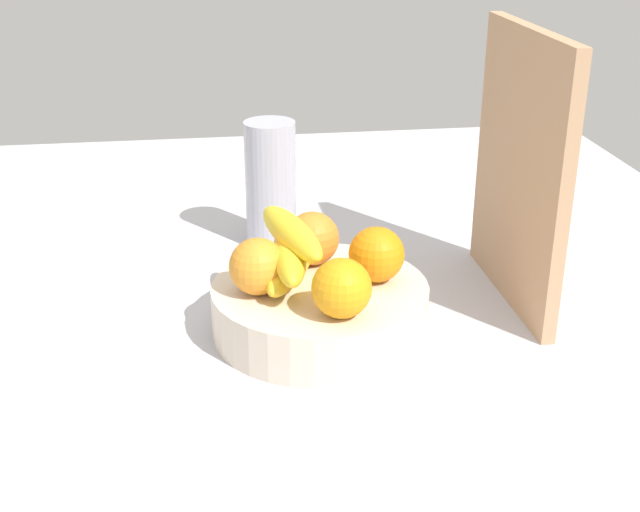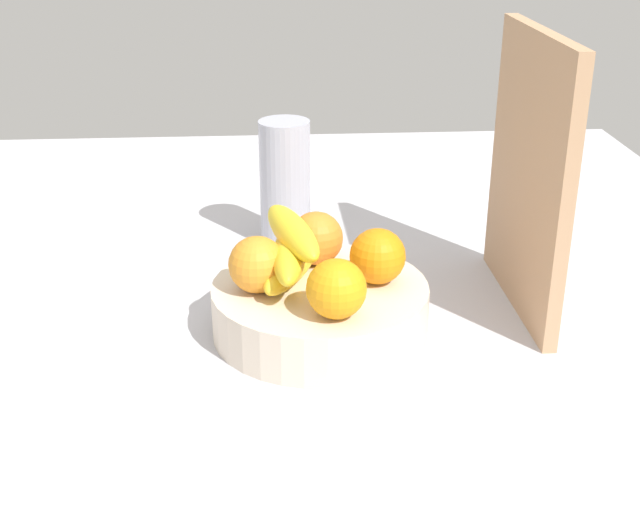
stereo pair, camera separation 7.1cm
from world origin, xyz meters
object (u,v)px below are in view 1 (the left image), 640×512
Objects in this scene: fruit_bowl at (320,309)px; cutting_board at (520,170)px; banana_bunch at (291,250)px; thermos_tumbler at (271,184)px; orange_front_left at (376,254)px; orange_front_right at (312,238)px; orange_back_left at (342,288)px; orange_center at (258,267)px.

cutting_board is (-6.62, 27.12, 14.79)cm from fruit_bowl.
banana_bunch is 0.96× the size of thermos_tumbler.
fruit_bowl is 0.75× the size of cutting_board.
orange_front_left is 9.36cm from orange_front_right.
orange_back_left is 0.36× the size of thermos_tumbler.
thermos_tumbler is (-29.46, -3.42, 6.52)cm from fruit_bowl.
thermos_tumbler is at bearing -159.74° from orange_front_left.
orange_front_left is 1.00× the size of orange_back_left.
cutting_board is (0.23, 27.14, 8.10)cm from orange_front_right.
orange_back_left is (8.94, -5.83, 0.00)cm from orange_front_left.
orange_back_left reaches higher than fruit_bowl.
cutting_board is (-14.73, 25.80, 8.10)cm from orange_back_left.
fruit_bowl is 3.87× the size of orange_back_left.
banana_bunch reaches higher than orange_front_left.
cutting_board is at bearing 99.11° from banana_bunch.
orange_front_right is 15.02cm from orange_back_left.
orange_front_left reaches higher than fruit_bowl.
orange_center is at bearing -78.47° from cutting_board.
orange_front_left is at bearing 49.99° from orange_front_right.
banana_bunch is at bearing -94.87° from orange_front_left.
orange_front_right and orange_center have the same top height.
orange_front_left is at bearing -74.46° from cutting_board.
orange_back_left is 0.19× the size of cutting_board.
thermos_tumbler is at bearing -173.38° from fruit_bowl.
orange_front_right is (-6.02, -7.17, 0.00)cm from orange_front_left.
cutting_board reaches higher than orange_back_left.
orange_center is (0.88, -7.66, 6.69)cm from fruit_bowl.
orange_back_left is at bearing 7.19° from thermos_tumbler.
banana_bunch reaches higher than fruit_bowl.
fruit_bowl is 3.87× the size of orange_front_left.
banana_bunch is at bearing -81.52° from cutting_board.
orange_front_left is 22.32cm from cutting_board.
thermos_tumbler reaches higher than orange_front_left.
orange_center is 36.49cm from cutting_board.
orange_front_left is 30.52cm from thermos_tumbler.
cutting_board reaches higher than orange_front_right.
orange_front_left is 14.91cm from orange_center.
orange_front_left and orange_back_left have the same top height.
orange_back_left is (8.11, 1.32, 6.69)cm from fruit_bowl.
cutting_board is 39.02cm from thermos_tumbler.
fruit_bowl is 3.87× the size of orange_front_right.
orange_back_left is 10.93cm from banana_bunch.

